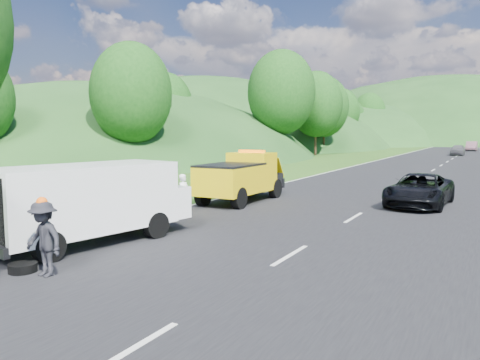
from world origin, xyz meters
The scene contains 14 objects.
ground centered at (0.00, 0.00, 0.00)m, with size 320.00×320.00×0.00m, color #38661E.
road_surface centered at (3.00, 40.00, 0.01)m, with size 14.00×200.00×0.02m, color black.
tree_line_left centered at (-19.00, 60.00, 0.00)m, with size 14.00×140.00×14.00m, color #235819, non-canonical shape.
tow_truck centered at (-2.54, 5.54, 1.13)m, with size 2.13×5.43×2.32m.
white_van centered at (-2.48, -3.52, 1.28)m, with size 3.84×6.75×2.27m.
woman centered at (-2.93, 1.62, 0.00)m, with size 0.56×0.41×1.54m, color white.
child centered at (-1.78, -1.24, 0.00)m, with size 0.43×0.34×0.89m, color tan.
worker centered at (-1.06, -6.21, 0.00)m, with size 1.08×0.62×1.67m, color black.
suitcase centered at (-4.09, -0.24, 0.27)m, with size 0.34×0.19×0.54m, color #62634A.
spare_tire centered at (-1.75, -6.25, 0.00)m, with size 0.63×0.63×0.20m, color black.
passing_suv centered at (4.70, 8.11, 0.00)m, with size 2.26×4.91×1.37m, color black.
dist_car_a centered at (2.92, 54.83, 0.00)m, with size 1.69×4.21×1.43m, color #4C4C51.
dist_car_b centered at (3.80, 70.91, 0.00)m, with size 1.61×4.61×1.52m, color brown.
dist_car_c centered at (4.11, 93.88, 0.00)m, with size 1.92×4.74×1.37m, color #9C4E52.
Camera 1 is at (7.55, -12.90, 3.20)m, focal length 35.00 mm.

